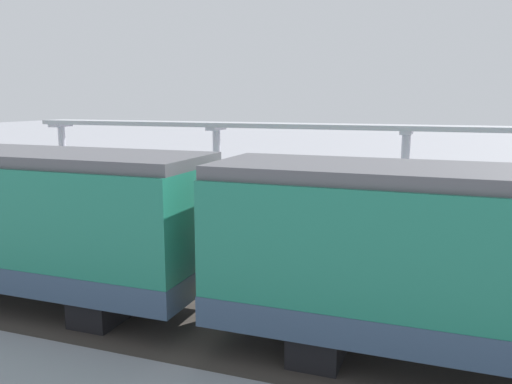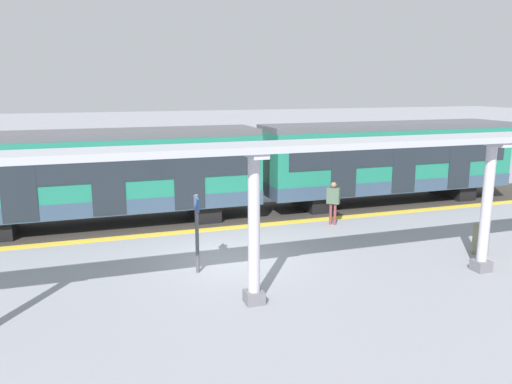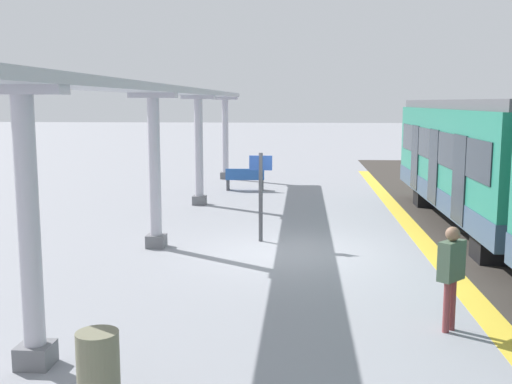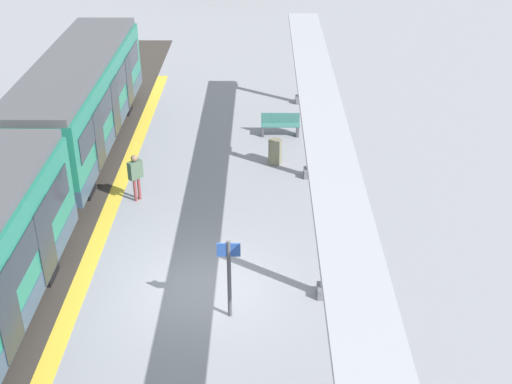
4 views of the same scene
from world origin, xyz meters
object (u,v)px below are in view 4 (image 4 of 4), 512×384
(platform_info_sign, at_px, (229,271))
(canopy_pillar_fourth, at_px, (312,128))
(canopy_pillar_fifth, at_px, (302,62))
(passenger_waiting_near_edge, at_px, (135,172))
(train_far_carriage, at_px, (79,103))
(canopy_pillar_third, at_px, (329,235))
(trash_bin, at_px, (275,152))
(bench_mid_platform, at_px, (280,124))

(platform_info_sign, bearing_deg, canopy_pillar_fourth, 72.04)
(canopy_pillar_fifth, height_order, passenger_waiting_near_edge, canopy_pillar_fifth)
(train_far_carriage, distance_m, canopy_pillar_third, 12.18)
(trash_bin, relative_size, passenger_waiting_near_edge, 0.56)
(canopy_pillar_fifth, bearing_deg, canopy_pillar_third, -90.00)
(train_far_carriage, xyz_separation_m, canopy_pillar_third, (8.30, -8.92, 0.02))
(canopy_pillar_fifth, xyz_separation_m, platform_info_sign, (-2.43, -14.49, -0.52))
(platform_info_sign, relative_size, passenger_waiting_near_edge, 1.37)
(bench_mid_platform, bearing_deg, canopy_pillar_third, -84.65)
(canopy_pillar_third, bearing_deg, train_far_carriage, 132.94)
(bench_mid_platform, bearing_deg, canopy_pillar_fifth, 74.34)
(canopy_pillar_third, xyz_separation_m, canopy_pillar_fourth, (0.00, 6.68, 0.00))
(trash_bin, distance_m, platform_info_sign, 8.68)
(platform_info_sign, distance_m, passenger_waiting_near_edge, 6.67)
(canopy_pillar_third, height_order, passenger_waiting_near_edge, canopy_pillar_third)
(train_far_carriage, distance_m, canopy_pillar_fourth, 8.59)
(train_far_carriage, relative_size, canopy_pillar_third, 3.08)
(platform_info_sign, bearing_deg, canopy_pillar_third, 18.60)
(canopy_pillar_fifth, bearing_deg, platform_info_sign, -99.53)
(canopy_pillar_fourth, bearing_deg, platform_info_sign, -107.96)
(trash_bin, bearing_deg, bench_mid_platform, 84.50)
(passenger_waiting_near_edge, bearing_deg, canopy_pillar_third, -41.37)
(bench_mid_platform, relative_size, passenger_waiting_near_edge, 0.94)
(trash_bin, bearing_deg, platform_info_sign, -98.19)
(train_far_carriage, bearing_deg, canopy_pillar_third, -47.06)
(bench_mid_platform, distance_m, platform_info_sign, 11.20)
(train_far_carriage, height_order, canopy_pillar_fourth, canopy_pillar_fourth)
(trash_bin, xyz_separation_m, platform_info_sign, (-1.23, -8.55, 0.88))
(train_far_carriage, xyz_separation_m, canopy_pillar_fourth, (8.30, -2.23, 0.02))
(canopy_pillar_third, bearing_deg, bench_mid_platform, 95.35)
(train_far_carriage, bearing_deg, passenger_waiting_near_edge, -56.21)
(canopy_pillar_fourth, distance_m, platform_info_sign, 7.90)
(canopy_pillar_fifth, distance_m, passenger_waiting_near_edge, 10.40)
(train_far_carriage, xyz_separation_m, canopy_pillar_fifth, (8.30, 4.75, 0.02))
(trash_bin, height_order, platform_info_sign, platform_info_sign)
(canopy_pillar_third, distance_m, passenger_waiting_near_edge, 7.61)
(canopy_pillar_fourth, xyz_separation_m, trash_bin, (-1.20, 1.05, -1.39))
(canopy_pillar_fourth, xyz_separation_m, passenger_waiting_near_edge, (-5.68, -1.68, -0.84))
(platform_info_sign, bearing_deg, trash_bin, 81.81)
(canopy_pillar_fourth, xyz_separation_m, canopy_pillar_fifth, (0.00, 6.99, 0.00))
(bench_mid_platform, xyz_separation_m, passenger_waiting_near_edge, (-4.72, -5.25, 0.56))
(platform_info_sign, bearing_deg, passenger_waiting_near_edge, 119.15)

